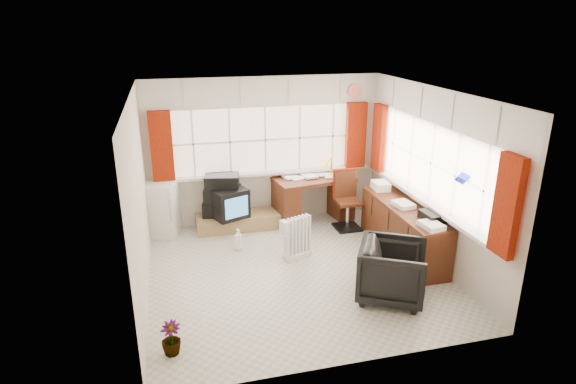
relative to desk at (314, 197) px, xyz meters
name	(u,v)px	position (x,y,z in m)	size (l,w,h in m)	color
ground	(296,272)	(-0.80, -1.76, -0.44)	(4.00, 4.00, 0.00)	beige
room_walls	(296,170)	(-0.80, -1.76, 1.06)	(4.00, 4.00, 4.00)	beige
window_back	(266,169)	(-0.80, 0.19, 0.51)	(3.70, 0.12, 3.60)	#FFE7C9
window_right	(426,197)	(1.14, -1.76, 0.51)	(0.12, 3.70, 3.60)	#FFE7C9
curtains	(339,152)	(0.13, -0.83, 1.02)	(3.83, 3.83, 1.15)	#922108
overhead_cabinets	(343,99)	(0.18, -0.78, 1.81)	(3.98, 3.98, 0.48)	silver
desk	(314,197)	(0.00, 0.00, 0.00)	(1.45, 0.87, 0.82)	#4E2412
desk_lamp	(331,161)	(0.30, -0.04, 0.64)	(0.18, 0.16, 0.42)	#DA9C09
task_chair	(346,197)	(0.45, -0.40, 0.09)	(0.42, 0.44, 1.00)	black
office_chair	(393,271)	(0.21, -2.69, -0.06)	(0.80, 0.82, 0.75)	black
radiator	(297,242)	(-0.66, -1.34, -0.17)	(0.47, 0.32, 0.65)	white
credenza	(403,229)	(0.93, -1.56, -0.05)	(0.50, 2.00, 0.85)	#4E2412
file_tray	(433,216)	(1.05, -2.12, 0.37)	(0.27, 0.34, 0.11)	black
tv_bench	(238,221)	(-1.35, -0.04, -0.31)	(1.40, 0.50, 0.25)	olive
crt_tv	(229,203)	(-1.50, -0.11, 0.06)	(0.69, 0.66, 0.49)	black
hifi_stack	(223,196)	(-1.58, 0.04, 0.14)	(0.73, 0.54, 0.70)	black
mini_fridge	(161,209)	(-2.60, 0.04, 0.01)	(0.65, 0.66, 0.89)	white
spray_bottle_a	(238,239)	(-1.47, -0.84, -0.27)	(0.13, 0.13, 0.33)	white
spray_bottle_b	(270,223)	(-0.83, -0.20, -0.33)	(0.09, 0.10, 0.21)	#8ED3C6
flower_vase	(171,338)	(-2.53, -3.14, -0.25)	(0.21, 0.21, 0.38)	black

